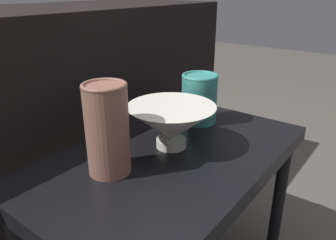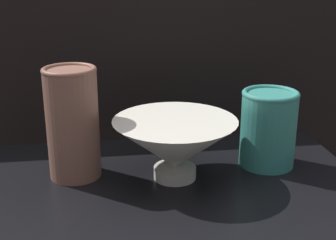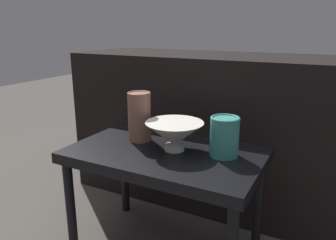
# 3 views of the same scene
# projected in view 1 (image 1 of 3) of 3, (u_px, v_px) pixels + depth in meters

# --- Properties ---
(table) EXTENTS (0.71, 0.43, 0.44)m
(table) POSITION_uv_depth(u_px,v_px,m) (170.00, 171.00, 0.81)
(table) COLOR black
(table) RESTS_ON ground_plane
(couch_backdrop) EXTENTS (1.43, 0.50, 0.75)m
(couch_backdrop) POSITION_uv_depth(u_px,v_px,m) (43.00, 124.00, 1.11)
(couch_backdrop) COLOR black
(couch_backdrop) RESTS_ON ground_plane
(bowl) EXTENTS (0.21, 0.21, 0.11)m
(bowl) POSITION_uv_depth(u_px,v_px,m) (171.00, 123.00, 0.79)
(bowl) COLOR silver
(bowl) RESTS_ON table
(vase_textured_left) EXTENTS (0.09, 0.09, 0.20)m
(vase_textured_left) POSITION_uv_depth(u_px,v_px,m) (107.00, 128.00, 0.67)
(vase_textured_left) COLOR brown
(vase_textured_left) RESTS_ON table
(vase_colorful_right) EXTENTS (0.10, 0.10, 0.14)m
(vase_colorful_right) POSITION_uv_depth(u_px,v_px,m) (199.00, 98.00, 0.94)
(vase_colorful_right) COLOR teal
(vase_colorful_right) RESTS_ON table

